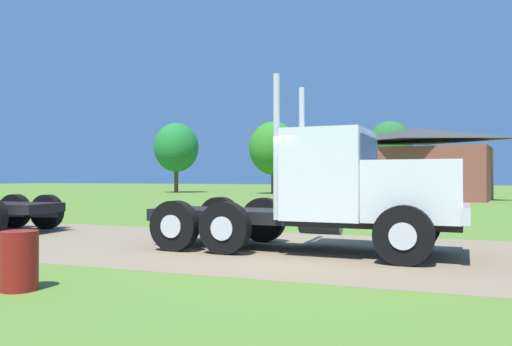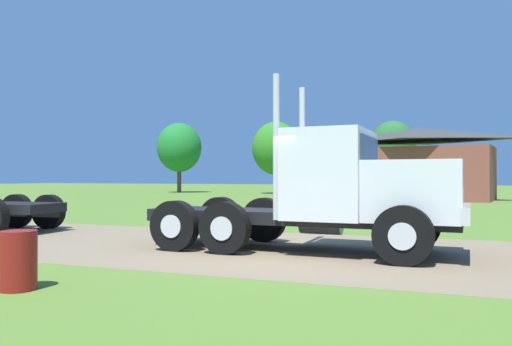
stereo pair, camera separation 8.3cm
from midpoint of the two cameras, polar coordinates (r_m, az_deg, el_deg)
name	(u,v)px [view 1 (the left image)]	position (r m, az deg, el deg)	size (l,w,h in m)	color
ground_plane	(257,248)	(12.00, -0.05, -8.38)	(200.00, 200.00, 0.00)	#577B2C
dirt_track	(257,248)	(12.00, -0.05, -8.36)	(120.00, 6.85, 0.01)	#847054
truck_foreground_white	(339,194)	(11.32, 8.98, -2.29)	(7.17, 2.78, 3.83)	black
steel_barrel	(19,261)	(8.33, -25.14, -8.84)	(0.53, 0.53, 0.87)	maroon
shed_building	(415,165)	(39.52, 17.25, 0.84)	(11.41, 7.52, 5.27)	brown
tree_left	(176,148)	(55.54, -8.93, 2.82)	(4.78, 4.78, 7.47)	#513823
tree_mid	(273,148)	(51.05, 1.90, 2.76)	(4.83, 4.83, 7.19)	#513823
tree_right	(390,145)	(51.54, 14.63, 2.99)	(4.32, 4.32, 7.14)	#513823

